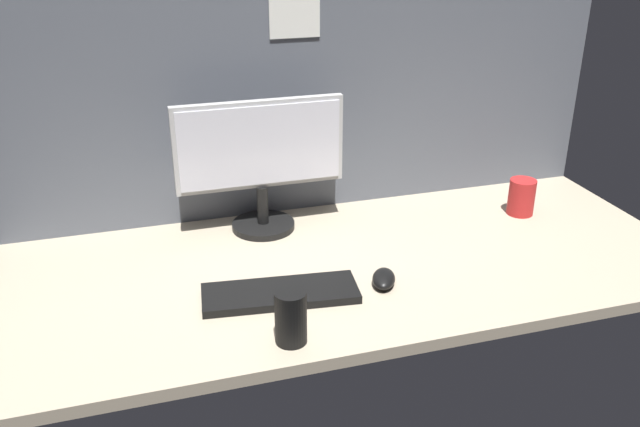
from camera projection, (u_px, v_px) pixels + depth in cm
name	position (u px, v px, depth cm)	size (l,w,h in cm)	color
ground_plane	(349.00, 263.00, 179.36)	(180.00, 80.00, 3.00)	tan
cubicle_wall_back	(309.00, 78.00, 194.85)	(180.00, 5.50, 79.17)	#565B66
monitor	(260.00, 158.00, 187.12)	(47.34, 18.00, 37.50)	black
keyboard	(280.00, 293.00, 160.78)	(37.00, 13.00, 2.00)	black
mouse	(384.00, 279.00, 165.70)	(5.60, 9.60, 3.40)	black
mug_black_travel	(291.00, 317.00, 142.39)	(6.85, 6.85, 12.19)	black
mug_red_plastic	(521.00, 197.00, 202.38)	(7.83, 7.83, 10.87)	red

